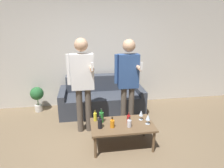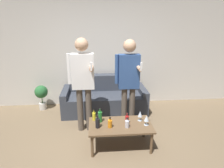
% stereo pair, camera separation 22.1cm
% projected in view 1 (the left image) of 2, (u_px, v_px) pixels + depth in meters
% --- Properties ---
extents(ground_plane, '(16.00, 16.00, 0.00)m').
position_uv_depth(ground_plane, '(111.00, 162.00, 2.99)').
color(ground_plane, '#756047').
extents(wall_back, '(8.00, 0.06, 2.70)m').
position_uv_depth(wall_back, '(97.00, 50.00, 4.74)').
color(wall_back, silver).
rests_on(wall_back, ground_plane).
extents(couch, '(1.88, 0.83, 0.80)m').
position_uv_depth(couch, '(102.00, 99.00, 4.63)').
color(couch, '#383D47').
rests_on(couch, ground_plane).
extents(coffee_table, '(1.03, 0.59, 0.40)m').
position_uv_depth(coffee_table, '(122.00, 126.00, 3.29)').
color(coffee_table, brown).
rests_on(coffee_table, ground_plane).
extents(bottle_orange, '(0.07, 0.07, 0.25)m').
position_uv_depth(bottle_orange, '(102.00, 117.00, 3.32)').
color(bottle_orange, '#23752D').
rests_on(bottle_orange, coffee_table).
extents(bottle_green, '(0.06, 0.06, 0.18)m').
position_uv_depth(bottle_green, '(129.00, 119.00, 3.31)').
color(bottle_green, '#B21E1E').
rests_on(bottle_green, coffee_table).
extents(bottle_dark, '(0.07, 0.07, 0.16)m').
position_uv_depth(bottle_dark, '(129.00, 123.00, 3.18)').
color(bottle_dark, silver).
rests_on(bottle_dark, coffee_table).
extents(bottle_yellow, '(0.07, 0.07, 0.22)m').
position_uv_depth(bottle_yellow, '(100.00, 123.00, 3.14)').
color(bottle_yellow, black).
rests_on(bottle_yellow, coffee_table).
extents(bottle_red, '(0.06, 0.06, 0.19)m').
position_uv_depth(bottle_red, '(95.00, 117.00, 3.37)').
color(bottle_red, yellow).
rests_on(bottle_red, coffee_table).
extents(bottle_clear, '(0.07, 0.07, 0.17)m').
position_uv_depth(bottle_clear, '(112.00, 123.00, 3.16)').
color(bottle_clear, orange).
rests_on(bottle_clear, coffee_table).
extents(wine_glass_near, '(0.07, 0.07, 0.17)m').
position_uv_depth(wine_glass_near, '(141.00, 113.00, 3.39)').
color(wine_glass_near, silver).
rests_on(wine_glass_near, coffee_table).
extents(wine_glass_far, '(0.08, 0.08, 0.17)m').
position_uv_depth(wine_glass_far, '(148.00, 118.00, 3.25)').
color(wine_glass_far, silver).
rests_on(wine_glass_far, coffee_table).
extents(person_standing_left, '(0.47, 0.44, 1.75)m').
position_uv_depth(person_standing_left, '(82.00, 78.00, 3.53)').
color(person_standing_left, brown).
rests_on(person_standing_left, ground_plane).
extents(person_standing_right, '(0.45, 0.43, 1.72)m').
position_uv_depth(person_standing_right, '(128.00, 77.00, 3.66)').
color(person_standing_right, brown).
rests_on(person_standing_right, ground_plane).
extents(potted_plant, '(0.30, 0.30, 0.59)m').
position_uv_depth(potted_plant, '(37.00, 95.00, 4.55)').
color(potted_plant, silver).
rests_on(potted_plant, ground_plane).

